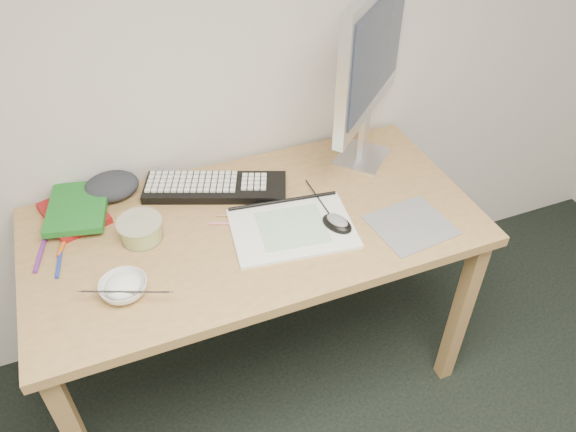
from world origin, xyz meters
name	(u,v)px	position (x,y,z in m)	size (l,w,h in m)	color
desk	(255,242)	(-0.12, 1.43, 0.67)	(1.40, 0.70, 0.75)	tan
mousepad	(411,225)	(0.33, 1.24, 0.75)	(0.23, 0.21, 0.00)	slate
sketchpad	(292,228)	(-0.02, 1.36, 0.76)	(0.37, 0.26, 0.01)	white
keyboard	(215,187)	(-0.18, 1.63, 0.76)	(0.47, 0.15, 0.03)	black
monitor	(372,57)	(0.36, 1.63, 1.13)	(0.41, 0.38, 0.61)	silver
mouse	(337,221)	(0.11, 1.31, 0.78)	(0.07, 0.11, 0.04)	black
rice_bowl	(124,288)	(-0.54, 1.28, 0.77)	(0.13, 0.13, 0.04)	white
chopsticks	(125,292)	(-0.54, 1.25, 0.79)	(0.02, 0.02, 0.24)	#ADADAF
fruit_tub	(141,230)	(-0.45, 1.49, 0.78)	(0.14, 0.14, 0.07)	#D5C54B
book_red	(74,213)	(-0.63, 1.67, 0.76)	(0.16, 0.22, 0.02)	maroon
book_green	(78,208)	(-0.62, 1.67, 0.78)	(0.18, 0.24, 0.02)	#1A6820
cloth_lump	(111,186)	(-0.50, 1.74, 0.78)	(0.15, 0.12, 0.06)	#24262C
pencil_pink	(237,223)	(-0.17, 1.44, 0.75)	(0.01, 0.01, 0.17)	pink
pencil_tan	(246,215)	(-0.13, 1.47, 0.75)	(0.01, 0.01, 0.19)	#A67C57
pencil_black	(267,209)	(-0.05, 1.47, 0.75)	(0.01, 0.01, 0.16)	black
marker_blue	(59,262)	(-0.70, 1.47, 0.76)	(0.01, 0.01, 0.12)	#1D339E
marker_orange	(65,239)	(-0.67, 1.56, 0.76)	(0.01, 0.01, 0.14)	#D35C18
marker_purple	(40,255)	(-0.74, 1.52, 0.76)	(0.01, 0.01, 0.14)	#652486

